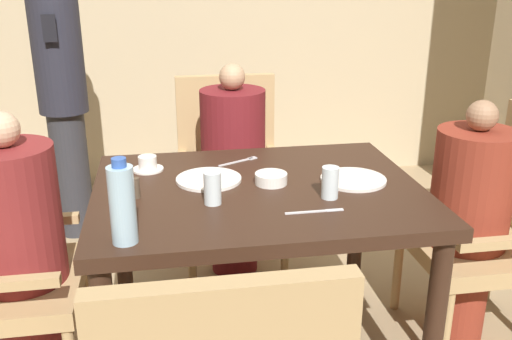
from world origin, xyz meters
TOP-DOWN VIEW (x-y plane):
  - dining_table at (0.00, 0.00)m, footprint 1.22×0.94m
  - diner_in_left_chair at (-0.87, 0.00)m, footprint 0.32×0.32m
  - chair_far_side at (0.00, 0.89)m, footprint 0.53×0.53m
  - diner_in_far_chair at (-0.00, 0.73)m, footprint 0.32×0.32m
  - chair_right_side at (1.03, 0.00)m, footprint 0.53×0.53m
  - diner_in_right_chair at (0.87, 0.00)m, footprint 0.32×0.32m
  - standing_host at (-0.89, 1.34)m, footprint 0.27×0.31m
  - plate_main_left at (-0.18, 0.09)m, footprint 0.25×0.25m
  - plate_main_right at (0.37, 0.00)m, footprint 0.25×0.25m
  - teacup_with_saucer at (-0.41, 0.25)m, footprint 0.12×0.12m
  - bowl_small at (0.05, 0.02)m, footprint 0.12×0.12m
  - water_bottle at (-0.47, -0.38)m, footprint 0.08×0.08m
  - glass_tall_near at (-0.18, -0.13)m, footprint 0.06×0.06m
  - glass_tall_mid at (0.23, -0.15)m, footprint 0.06×0.06m
  - salt_shaker at (-0.48, -0.03)m, footprint 0.03×0.03m
  - pepper_shaker at (-0.45, -0.03)m, footprint 0.03×0.03m
  - fork_beside_plate at (-0.02, 0.30)m, footprint 0.18×0.10m
  - knife_beside_plate at (0.16, -0.26)m, footprint 0.20×0.02m

SIDE VIEW (x-z plane):
  - chair_far_side at x=0.00m, z-range 0.03..1.01m
  - chair_right_side at x=1.03m, z-range 0.03..1.01m
  - diner_in_right_chair at x=0.87m, z-range 0.01..1.07m
  - diner_in_left_chair at x=-0.87m, z-range 0.01..1.10m
  - diner_in_far_chair at x=0.00m, z-range 0.02..1.11m
  - dining_table at x=0.00m, z-range 0.28..1.03m
  - fork_beside_plate at x=-0.02m, z-range 0.76..0.76m
  - knife_beside_plate at x=0.16m, z-range 0.76..0.76m
  - plate_main_left at x=-0.18m, z-range 0.76..0.77m
  - plate_main_right at x=0.37m, z-range 0.76..0.77m
  - bowl_small at x=0.05m, z-range 0.76..0.80m
  - teacup_with_saucer at x=-0.41m, z-range 0.75..0.81m
  - pepper_shaker at x=-0.45m, z-range 0.76..0.83m
  - salt_shaker at x=-0.48m, z-range 0.76..0.83m
  - glass_tall_near at x=-0.18m, z-range 0.76..0.87m
  - glass_tall_mid at x=0.23m, z-range 0.76..0.87m
  - standing_host at x=-0.89m, z-range 0.06..1.66m
  - water_bottle at x=-0.47m, z-range 0.75..1.01m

